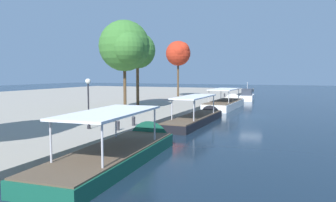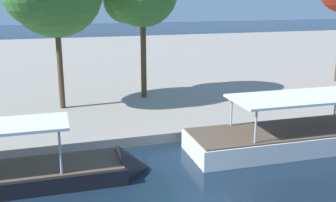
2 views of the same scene
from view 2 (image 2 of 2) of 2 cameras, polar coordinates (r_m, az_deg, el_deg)
dock_promenade at (r=47.83m, az=-10.95°, el=5.51°), size 120.00×55.00×0.55m
tour_boat_1 at (r=18.26m, az=-22.23°, el=-10.59°), size 13.25×2.82×3.79m
tour_boat_2 at (r=22.86m, az=20.43°, el=-5.03°), size 13.17×3.64×4.04m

